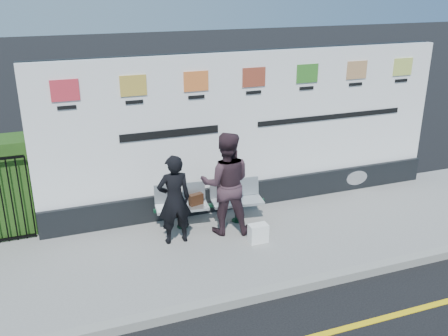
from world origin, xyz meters
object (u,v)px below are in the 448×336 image
(woman_left, at_px, (174,200))
(bench, at_px, (210,213))
(woman_right, at_px, (226,183))
(billboard, at_px, (251,141))

(woman_left, bearing_deg, bench, -151.68)
(bench, bearing_deg, woman_left, -144.79)
(woman_left, bearing_deg, woman_right, -176.63)
(billboard, xyz_separation_m, woman_left, (-1.80, -0.99, -0.52))
(bench, relative_size, woman_right, 1.07)
(billboard, xyz_separation_m, woman_right, (-0.86, -0.94, -0.38))
(billboard, height_order, woman_right, billboard)
(billboard, height_order, bench, billboard)
(bench, distance_m, woman_right, 0.81)
(bench, height_order, woman_right, woman_right)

